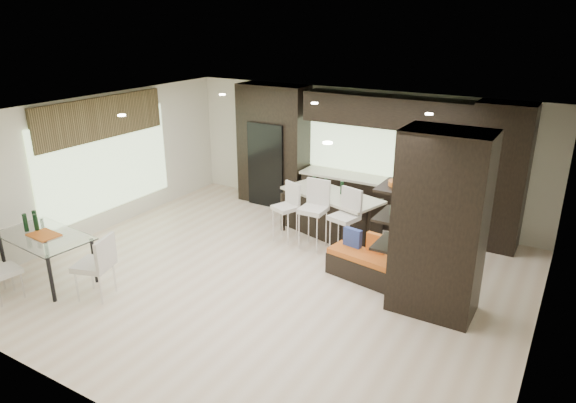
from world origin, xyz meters
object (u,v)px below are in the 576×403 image
Objects in this scene: kitchen_island at (331,214)px; chair_near at (4,275)px; stool_right at (344,229)px; bench at (363,266)px; chair_end at (94,269)px; stool_left at (285,218)px; stool_mid at (313,222)px; floor_vase at (413,255)px; dining_table at (48,257)px.

chair_near is at bearing -107.37° from kitchen_island.
chair_near is at bearing -118.63° from stool_right.
bench is at bearing -31.57° from kitchen_island.
chair_near is 1.37m from chair_end.
stool_left is at bearing -166.23° from stool_right.
bench is at bearing 1.88° from stool_left.
chair_near is at bearing -133.17° from bench.
stool_mid reaches higher than kitchen_island.
floor_vase is 1.22× the size of chair_end.
stool_mid is 3.86m from chair_end.
stool_right is 5.02m from dining_table.
stool_right is 0.87× the size of floor_vase.
dining_table is (-4.45, -2.63, 0.16)m from bench.
stool_mid is at bearing 166.37° from floor_vase.
stool_left is 2.02m from bench.
dining_table is 1.14m from chair_end.
floor_vase is at bearing -73.92° from chair_end.
stool_mid reaches higher than stool_left.
dining_table is at bearing 71.90° from chair_end.
chair_end reaches higher than kitchen_island.
bench is at bearing -169.46° from floor_vase.
stool_left is 3.59m from chair_end.
chair_near is (-2.56, -4.05, -0.06)m from stool_left.
stool_left is at bearing 65.81° from chair_near.
kitchen_island is 1.76× the size of floor_vase.
dining_table is (-2.56, -3.30, -0.07)m from stool_left.
stool_right reaches higher than stool_left.
floor_vase is at bearing 10.23° from stool_left.
stool_right is at bearing -0.88° from stool_mid.
chair_near is (0.00, -0.75, 0.02)m from dining_table.
bench is 5.17m from dining_table.
floor_vase is 1.41× the size of chair_near.
dining_table is 0.75m from chair_near.
bench is (1.89, -0.67, -0.23)m from stool_left.
stool_right reaches higher than kitchen_island.
stool_mid is 1.46m from bench.
dining_table is at bearing -112.01° from kitchen_island.
bench is at bearing 45.28° from chair_near.
kitchen_island is at bearing 71.37° from stool_left.
stool_right is at bearing 20.58° from stool_left.
stool_left is 1.14× the size of chair_near.
kitchen_island is 0.96m from stool_left.
floor_vase is 5.92m from dining_table.
dining_table is at bearing -139.82° from bench.
chair_near is at bearing 105.35° from chair_end.
bench is (1.28, -0.64, -0.29)m from stool_mid.
kitchen_island is 2.18× the size of stool_left.
floor_vase is (1.44, -0.51, 0.07)m from stool_right.
stool_right is (1.23, -0.02, 0.04)m from stool_left.
stool_mid is 5.13m from chair_near.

